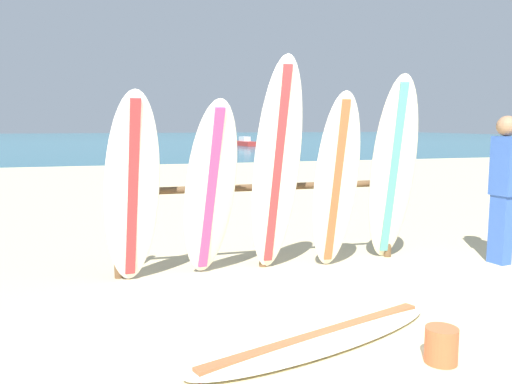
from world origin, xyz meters
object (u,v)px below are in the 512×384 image
at_px(surfboard_leaning_far_left, 132,191).
at_px(sand_bucket, 441,345).
at_px(small_boat_offshore, 245,143).
at_px(surfboard_leaning_left, 210,192).
at_px(beachgoer_standing, 504,183).
at_px(surfboard_rack, 263,206).
at_px(surfboard_lying_on_sand, 320,337).
at_px(surfboard_leaning_center, 336,183).
at_px(surfboard_leaning_center_left, 276,169).
at_px(surfboard_leaning_center_right, 393,171).

distance_m(surfboard_leaning_far_left, sand_bucket, 3.16).
bearing_deg(small_boat_offshore, surfboard_leaning_left, -105.41).
bearing_deg(small_boat_offshore, beachgoer_standing, -99.68).
relative_size(surfboard_leaning_far_left, surfboard_leaning_left, 1.04).
distance_m(surfboard_rack, surfboard_lying_on_sand, 2.25).
distance_m(small_boat_offshore, sand_bucket, 36.48).
relative_size(surfboard_rack, beachgoer_standing, 1.92).
relative_size(small_boat_offshore, sand_bucket, 11.99).
bearing_deg(surfboard_leaning_left, small_boat_offshore, 74.59).
distance_m(surfboard_leaning_left, beachgoer_standing, 3.47).
distance_m(beachgoer_standing, sand_bucket, 3.17).
bearing_deg(surfboard_leaning_center, sand_bucket, -95.73).
height_order(surfboard_leaning_left, sand_bucket, surfboard_leaning_left).
bearing_deg(surfboard_leaning_far_left, surfboard_leaning_center_left, -0.02).
height_order(surfboard_leaning_left, small_boat_offshore, surfboard_leaning_left).
height_order(surfboard_rack, surfboard_leaning_center_left, surfboard_leaning_center_left).
xyz_separation_m(surfboard_leaning_center, small_boat_offshore, (7.77, 33.32, -0.75)).
height_order(surfboard_leaning_far_left, surfboard_leaning_center_left, surfboard_leaning_center_left).
bearing_deg(surfboard_leaning_center, beachgoer_standing, -6.20).
bearing_deg(surfboard_leaning_center_left, surfboard_leaning_center, -4.10).
bearing_deg(surfboard_lying_on_sand, surfboard_leaning_center_right, 47.65).
bearing_deg(surfboard_leaning_center_right, surfboard_lying_on_sand, -132.35).
relative_size(surfboard_leaning_center_left, small_boat_offshore, 0.78).
bearing_deg(surfboard_leaning_center_right, surfboard_leaning_center_left, -175.37).
distance_m(beachgoer_standing, small_boat_offshore, 34.04).
distance_m(surfboard_leaning_center, surfboard_lying_on_sand, 2.16).
bearing_deg(surfboard_leaning_center_right, small_boat_offshore, 78.14).
distance_m(surfboard_rack, small_boat_offshore, 33.98).
bearing_deg(surfboard_leaning_center_left, sand_bucket, -79.02).
relative_size(surfboard_rack, small_boat_offshore, 1.11).
xyz_separation_m(surfboard_leaning_left, surfboard_leaning_center_right, (2.22, 0.13, 0.15)).
bearing_deg(surfboard_leaning_center, small_boat_offshore, 76.88).
height_order(surfboard_leaning_center_left, sand_bucket, surfboard_leaning_center_left).
distance_m(surfboard_leaning_far_left, surfboard_lying_on_sand, 2.38).
bearing_deg(surfboard_leaning_far_left, surfboard_lying_on_sand, -53.70).
distance_m(surfboard_leaning_center_left, surfboard_leaning_center, 0.70).
xyz_separation_m(surfboard_leaning_center_right, sand_bucket, (-1.04, -2.44, -0.98)).
xyz_separation_m(surfboard_leaning_center_left, sand_bucket, (0.45, -2.32, -1.05)).
height_order(surfboard_rack, sand_bucket, surfboard_rack).
bearing_deg(beachgoer_standing, surfboard_rack, 166.78).
xyz_separation_m(surfboard_rack, surfboard_leaning_far_left, (-1.48, -0.38, 0.27)).
relative_size(surfboard_leaning_center_left, sand_bucket, 9.30).
xyz_separation_m(surfboard_leaning_center, surfboard_lying_on_sand, (-0.90, -1.71, -0.97)).
xyz_separation_m(surfboard_leaning_far_left, surfboard_leaning_center, (2.20, -0.05, 0.01)).
xyz_separation_m(surfboard_leaning_far_left, small_boat_offshore, (9.96, 33.27, -0.74)).
bearing_deg(surfboard_leaning_center_left, surfboard_leaning_far_left, 179.98).
xyz_separation_m(surfboard_leaning_left, surfboard_lying_on_sand, (0.50, -1.75, -0.92)).
bearing_deg(sand_bucket, surfboard_leaning_far_left, 130.33).
bearing_deg(beachgoer_standing, surfboard_leaning_center_right, 162.49).
xyz_separation_m(beachgoer_standing, sand_bucket, (-2.28, -2.05, -0.84)).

